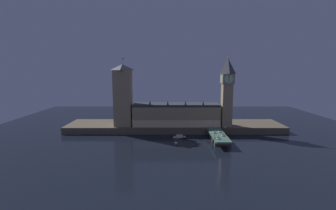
# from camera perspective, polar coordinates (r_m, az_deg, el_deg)

# --- Properties ---
(ground_plane) EXTENTS (400.00, 400.00, 0.00)m
(ground_plane) POSITION_cam_1_polar(r_m,az_deg,el_deg) (218.59, 1.71, -8.21)
(ground_plane) COLOR black
(embankment) EXTENTS (220.00, 42.00, 6.63)m
(embankment) POSITION_cam_1_polar(r_m,az_deg,el_deg) (255.42, 1.43, -5.02)
(embankment) COLOR brown
(embankment) RESTS_ON ground_plane
(parliament_hall) EXTENTS (85.38, 22.99, 26.04)m
(parliament_hall) POSITION_cam_1_polar(r_m,az_deg,el_deg) (245.54, 1.77, -2.19)
(parliament_hall) COLOR tan
(parliament_hall) RESTS_ON embankment
(clock_tower) EXTENTS (11.92, 12.03, 67.68)m
(clock_tower) POSITION_cam_1_polar(r_m,az_deg,el_deg) (243.53, 13.53, 3.42)
(clock_tower) COLOR tan
(clock_tower) RESTS_ON embankment
(victoria_tower) EXTENTS (16.99, 16.99, 66.75)m
(victoria_tower) POSITION_cam_1_polar(r_m,az_deg,el_deg) (244.71, -10.66, 2.29)
(victoria_tower) COLOR tan
(victoria_tower) RESTS_ON embankment
(bridge) EXTENTS (12.69, 46.00, 6.56)m
(bridge) POSITION_cam_1_polar(r_m,az_deg,el_deg) (216.84, 11.55, -7.26)
(bridge) COLOR #4C7560
(bridge) RESTS_ON ground_plane
(car_northbound_lead) EXTENTS (1.93, 4.22, 1.59)m
(car_northbound_lead) POSITION_cam_1_polar(r_m,az_deg,el_deg) (220.77, 10.57, -6.22)
(car_northbound_lead) COLOR white
(car_northbound_lead) RESTS_ON bridge
(car_northbound_trail) EXTENTS (2.01, 4.12, 1.37)m
(car_northbound_trail) POSITION_cam_1_polar(r_m,az_deg,el_deg) (202.64, 11.58, -7.59)
(car_northbound_trail) COLOR white
(car_northbound_trail) RESTS_ON bridge
(car_southbound_lead) EXTENTS (1.95, 4.15, 1.56)m
(car_southbound_lead) POSITION_cam_1_polar(r_m,az_deg,el_deg) (212.64, 12.55, -6.84)
(car_southbound_lead) COLOR white
(car_southbound_lead) RESTS_ON bridge
(car_southbound_trail) EXTENTS (2.08, 4.37, 1.36)m
(car_southbound_trail) POSITION_cam_1_polar(r_m,az_deg,el_deg) (224.41, 11.85, -6.05)
(car_southbound_trail) COLOR white
(car_southbound_trail) RESTS_ON bridge
(pedestrian_near_rail) EXTENTS (0.38, 0.38, 1.81)m
(pedestrian_near_rail) POSITION_cam_1_polar(r_m,az_deg,el_deg) (201.19, 10.85, -7.59)
(pedestrian_near_rail) COLOR black
(pedestrian_near_rail) RESTS_ON bridge
(pedestrian_mid_walk) EXTENTS (0.38, 0.38, 1.57)m
(pedestrian_mid_walk) POSITION_cam_1_polar(r_m,az_deg,el_deg) (213.75, 13.25, -6.76)
(pedestrian_mid_walk) COLOR black
(pedestrian_mid_walk) RESTS_ON bridge
(pedestrian_far_rail) EXTENTS (0.38, 0.38, 1.85)m
(pedestrian_far_rail) POSITION_cam_1_polar(r_m,az_deg,el_deg) (227.33, 9.53, -5.71)
(pedestrian_far_rail) COLOR black
(pedestrian_far_rail) RESTS_ON bridge
(street_lamp_near) EXTENTS (1.34, 0.60, 7.24)m
(street_lamp_near) POSITION_cam_1_polar(r_m,az_deg,el_deg) (200.05, 10.77, -6.63)
(street_lamp_near) COLOR #2D3333
(street_lamp_near) RESTS_ON bridge
(street_lamp_mid) EXTENTS (1.34, 0.60, 6.95)m
(street_lamp_mid) POSITION_cam_1_polar(r_m,az_deg,el_deg) (216.54, 13.16, -5.60)
(street_lamp_mid) COLOR #2D3333
(street_lamp_mid) RESTS_ON bridge
(street_lamp_far) EXTENTS (1.34, 0.60, 6.76)m
(street_lamp_far) POSITION_cam_1_polar(r_m,az_deg,el_deg) (228.24, 9.37, -4.81)
(street_lamp_far) COLOR #2D3333
(street_lamp_far) RESTS_ON bridge
(boat_upstream) EXTENTS (13.37, 6.58, 3.23)m
(boat_upstream) POSITION_cam_1_polar(r_m,az_deg,el_deg) (223.85, 2.54, -7.51)
(boat_upstream) COLOR #B2A893
(boat_upstream) RESTS_ON ground_plane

